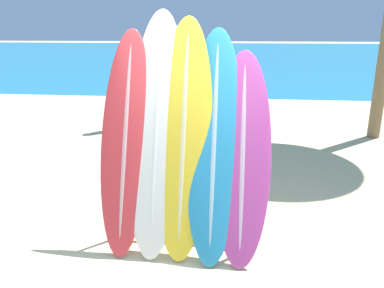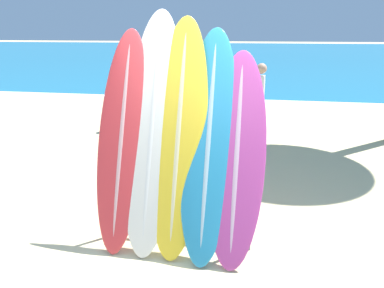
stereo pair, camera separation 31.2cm
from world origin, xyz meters
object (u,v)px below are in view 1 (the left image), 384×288
at_px(surfboard_slot_2, 184,135).
at_px(person_far_left, 166,81).
at_px(person_near_water, 204,90).
at_px(surfboard_rack, 183,204).
at_px(person_far_right, 122,88).
at_px(surfboard_slot_1, 156,130).
at_px(surfboard_slot_3, 214,141).
at_px(person_mid_beach, 248,98).
at_px(surfboard_slot_4, 242,155).
at_px(surfboard_slot_0, 126,140).

relative_size(surfboard_slot_2, person_far_left, 1.44).
bearing_deg(person_near_water, surfboard_rack, 19.98).
bearing_deg(person_far_right, surfboard_slot_1, -143.92).
height_order(surfboard_slot_1, surfboard_slot_3, surfboard_slot_1).
bearing_deg(person_mid_beach, person_near_water, -131.77).
xyz_separation_m(surfboard_slot_2, surfboard_slot_3, (0.31, -0.01, -0.06)).
xyz_separation_m(surfboard_slot_1, person_far_right, (-1.73, 4.56, -0.27)).
xyz_separation_m(surfboard_slot_2, surfboard_slot_4, (0.59, -0.06, -0.17)).
bearing_deg(person_far_right, surfboard_rack, -141.39).
bearing_deg(surfboard_slot_2, surfboard_slot_4, -5.33).
bearing_deg(surfboard_slot_0, person_near_water, 85.89).
relative_size(person_mid_beach, person_far_left, 0.96).
xyz_separation_m(surfboard_slot_4, person_mid_beach, (0.18, 4.15, -0.15)).
height_order(surfboard_slot_3, person_mid_beach, surfboard_slot_3).
distance_m(person_far_left, person_far_right, 1.85).
bearing_deg(person_far_left, surfboard_slot_4, -121.67).
bearing_deg(surfboard_slot_2, surfboard_slot_0, -177.22).
bearing_deg(person_near_water, surfboard_slot_3, 23.34).
relative_size(surfboard_slot_0, surfboard_slot_2, 0.95).
distance_m(surfboard_slot_4, person_near_water, 5.31).
height_order(surfboard_slot_1, person_far_left, surfboard_slot_1).
height_order(surfboard_slot_1, surfboard_slot_2, surfboard_slot_1).
height_order(surfboard_slot_0, person_far_left, surfboard_slot_0).
bearing_deg(surfboard_slot_2, person_near_water, 92.39).
xyz_separation_m(surfboard_slot_1, surfboard_slot_4, (0.87, -0.07, -0.20)).
distance_m(surfboard_slot_4, person_far_left, 6.64).
bearing_deg(surfboard_rack, person_mid_beach, 79.68).
bearing_deg(surfboard_slot_0, person_far_left, 96.70).
distance_m(surfboard_rack, person_far_left, 6.55).
relative_size(surfboard_slot_1, person_far_left, 1.48).
relative_size(surfboard_slot_1, surfboard_slot_2, 1.03).
height_order(surfboard_rack, surfboard_slot_0, surfboard_slot_0).
relative_size(person_near_water, person_mid_beach, 0.99).
relative_size(surfboard_slot_1, person_near_water, 1.57).
bearing_deg(surfboard_slot_4, surfboard_slot_3, 170.45).
bearing_deg(surfboard_rack, person_far_right, 113.30).
height_order(person_mid_beach, person_far_right, person_far_right).
distance_m(surfboard_slot_2, person_far_left, 6.44).
relative_size(surfboard_slot_3, person_near_water, 1.45).
xyz_separation_m(person_near_water, person_far_left, (-1.12, 1.10, 0.05)).
distance_m(person_near_water, person_far_right, 1.90).
relative_size(surfboard_rack, person_far_left, 0.94).
distance_m(surfboard_slot_2, person_near_water, 5.20).
relative_size(surfboard_rack, surfboard_slot_2, 0.65).
bearing_deg(surfboard_slot_4, surfboard_slot_2, 174.67).
distance_m(surfboard_rack, surfboard_slot_2, 0.72).
distance_m(surfboard_rack, surfboard_slot_3, 0.73).
xyz_separation_m(surfboard_slot_0, surfboard_slot_1, (0.31, 0.05, 0.10)).
bearing_deg(person_far_right, surfboard_slot_2, -140.96).
relative_size(surfboard_rack, surfboard_slot_1, 0.64).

